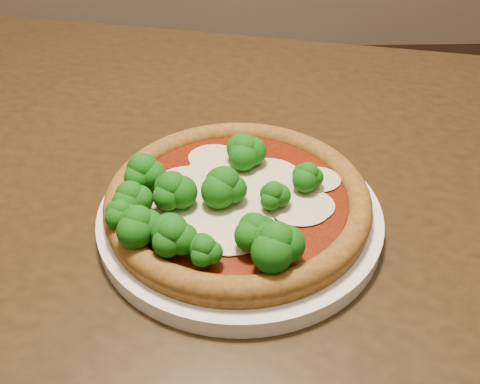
{
  "coord_description": "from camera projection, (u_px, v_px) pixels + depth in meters",
  "views": [
    {
      "loc": [
        -0.05,
        -0.6,
        1.11
      ],
      "look_at": [
        -0.04,
        -0.19,
        0.79
      ],
      "focal_mm": 40.0,
      "sensor_mm": 36.0,
      "label": 1
    }
  ],
  "objects": [
    {
      "name": "dining_table",
      "position": [
        204.0,
        247.0,
        0.66
      ],
      "size": [
        1.23,
        1.06,
        0.75
      ],
      "rotation": [
        0.0,
        0.0,
        -0.24
      ],
      "color": "black",
      "rests_on": "floor"
    },
    {
      "name": "plate",
      "position": [
        240.0,
        216.0,
        0.54
      ],
      "size": [
        0.28,
        0.28,
        0.02
      ],
      "primitive_type": "cylinder",
      "color": "silver",
      "rests_on": "dining_table"
    },
    {
      "name": "pizza",
      "position": [
        230.0,
        199.0,
        0.52
      ],
      "size": [
        0.26,
        0.26,
        0.06
      ],
      "rotation": [
        0.0,
        0.0,
        0.34
      ],
      "color": "brown",
      "rests_on": "plate"
    }
  ]
}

